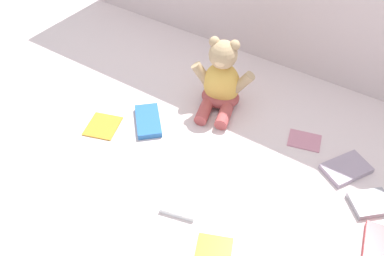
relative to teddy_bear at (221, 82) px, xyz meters
The scene contains 9 objects.
ground_plane 0.16m from the teddy_bear, 63.29° to the right, with size 3.20×3.20×0.00m, color silver.
teddy_bear is the anchor object (origin of this frame).
book_case_0 0.53m from the teddy_bear, 14.03° to the right, with size 0.07×0.10×0.02m, color gray.
book_case_1 0.25m from the teddy_bear, 124.86° to the right, with size 0.07×0.13×0.02m, color #2763AA.
book_case_3 0.30m from the teddy_bear, ahead, with size 0.07×0.09×0.01m, color #C1768C.
book_case_5 0.38m from the teddy_bear, 72.90° to the right, with size 0.09×0.12×0.01m, color white.
book_case_6 0.62m from the teddy_bear, 21.73° to the right, with size 0.09×0.11×0.02m, color #BE2F33.
book_case_7 0.38m from the teddy_bear, 130.35° to the right, with size 0.09×0.10×0.01m, color orange.
book_case_8 0.43m from the teddy_bear, ahead, with size 0.08×0.12×0.02m, color #9D8B9F.
Camera 1 is at (0.41, -0.74, 0.86)m, focal length 38.71 mm.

